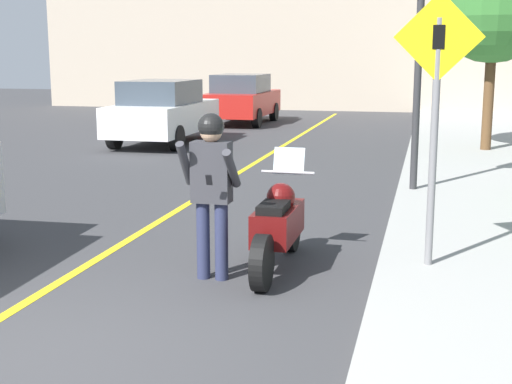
# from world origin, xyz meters

# --- Properties ---
(ground_plane) EXTENTS (80.00, 80.00, 0.00)m
(ground_plane) POSITION_xyz_m (0.00, 0.00, 0.00)
(ground_plane) COLOR #38383A
(road_center_line) EXTENTS (0.12, 36.00, 0.01)m
(road_center_line) POSITION_xyz_m (-0.60, 6.00, 0.00)
(road_center_line) COLOR yellow
(road_center_line) RESTS_ON ground
(building_backdrop) EXTENTS (28.00, 1.20, 6.83)m
(building_backdrop) POSITION_xyz_m (0.00, 26.00, 3.41)
(building_backdrop) COLOR #B2A38E
(building_backdrop) RESTS_ON ground
(motorcycle) EXTENTS (0.62, 2.13, 1.28)m
(motorcycle) POSITION_xyz_m (1.51, 2.85, 0.49)
(motorcycle) COLOR black
(motorcycle) RESTS_ON ground
(person_biker) EXTENTS (0.59, 0.48, 1.75)m
(person_biker) POSITION_xyz_m (0.92, 2.32, 1.08)
(person_biker) COLOR #282D4C
(person_biker) RESTS_ON ground
(crossing_sign) EXTENTS (0.91, 0.08, 2.84)m
(crossing_sign) POSITION_xyz_m (3.13, 3.00, 1.83)
(crossing_sign) COLOR slate
(crossing_sign) RESTS_ON sidewalk_curb
(traffic_light) EXTENTS (0.26, 0.30, 3.92)m
(traffic_light) POSITION_xyz_m (2.86, 7.43, 2.84)
(traffic_light) COLOR #2D2D30
(traffic_light) RESTS_ON sidewalk_curb
(street_tree) EXTENTS (2.78, 2.78, 4.80)m
(street_tree) POSITION_xyz_m (4.40, 13.01, 3.51)
(street_tree) COLOR brown
(street_tree) RESTS_ON sidewalk_curb
(parked_car_white) EXTENTS (1.88, 4.20, 1.68)m
(parked_car_white) POSITION_xyz_m (-3.77, 13.11, 0.86)
(parked_car_white) COLOR black
(parked_car_white) RESTS_ON ground
(parked_car_red) EXTENTS (1.88, 4.20, 1.68)m
(parked_car_red) POSITION_xyz_m (-3.20, 19.11, 0.86)
(parked_car_red) COLOR black
(parked_car_red) RESTS_ON ground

